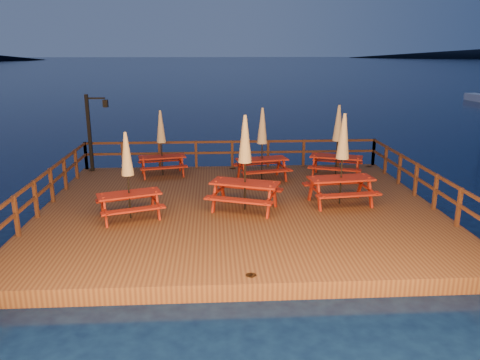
{
  "coord_description": "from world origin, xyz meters",
  "views": [
    {
      "loc": [
        -0.77,
        -13.67,
        5.11
      ],
      "look_at": [
        0.07,
        0.6,
        1.05
      ],
      "focal_mm": 35.0,
      "sensor_mm": 36.0,
      "label": 1
    }
  ],
  "objects": [
    {
      "name": "picnic_table_1",
      "position": [
        0.16,
        -0.38,
        1.88
      ],
      "size": [
        2.45,
        2.24,
        2.86
      ],
      "rotation": [
        0.0,
        0.0,
        -0.36
      ],
      "color": "maroon",
      "rests_on": "deck"
    },
    {
      "name": "picnic_table_5",
      "position": [
        3.15,
        -0.01,
        1.87
      ],
      "size": [
        2.16,
        1.85,
        2.83
      ],
      "rotation": [
        0.0,
        0.0,
        0.12
      ],
      "color": "maroon",
      "rests_on": "deck"
    },
    {
      "name": "railing",
      "position": [
        0.0,
        1.78,
        1.16
      ],
      "size": [
        11.8,
        9.75,
        1.1
      ],
      "color": "#3D1F13",
      "rests_on": "deck"
    },
    {
      "name": "picnic_table_4",
      "position": [
        -2.71,
        3.75,
        1.69
      ],
      "size": [
        2.0,
        1.76,
        2.48
      ],
      "rotation": [
        0.0,
        0.0,
        0.21
      ],
      "color": "maroon",
      "rests_on": "deck"
    },
    {
      "name": "lamp_post",
      "position": [
        -5.39,
        4.55,
        2.2
      ],
      "size": [
        0.85,
        0.18,
        3.0
      ],
      "color": "black",
      "rests_on": "deck"
    },
    {
      "name": "ground",
      "position": [
        0.0,
        0.0,
        0.0
      ],
      "size": [
        500.0,
        500.0,
        0.0
      ],
      "primitive_type": "plane",
      "color": "black",
      "rests_on": "ground"
    },
    {
      "name": "deck",
      "position": [
        0.0,
        0.0,
        0.2
      ],
      "size": [
        12.0,
        10.0,
        0.4
      ],
      "primitive_type": "cube",
      "color": "#492917",
      "rests_on": "ground"
    },
    {
      "name": "picnic_table_2",
      "position": [
        1.01,
        2.91,
        1.78
      ],
      "size": [
        2.13,
        1.88,
        2.65
      ],
      "rotation": [
        0.0,
        0.0,
        0.21
      ],
      "color": "maroon",
      "rests_on": "deck"
    },
    {
      "name": "deck_piles",
      "position": [
        0.0,
        0.0,
        -0.3
      ],
      "size": [
        11.44,
        9.44,
        1.4
      ],
      "color": "#3D1F13",
      "rests_on": "ground"
    },
    {
      "name": "picnic_table_3",
      "position": [
        3.82,
        3.08,
        1.81
      ],
      "size": [
        2.31,
        2.11,
        2.71
      ],
      "rotation": [
        0.0,
        0.0,
        -0.35
      ],
      "color": "maroon",
      "rests_on": "deck"
    },
    {
      "name": "picnic_table_0",
      "position": [
        -3.16,
        -0.92,
        1.7
      ],
      "size": [
        2.12,
        1.93,
        2.49
      ],
      "rotation": [
        0.0,
        0.0,
        0.34
      ],
      "color": "maroon",
      "rests_on": "deck"
    }
  ]
}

